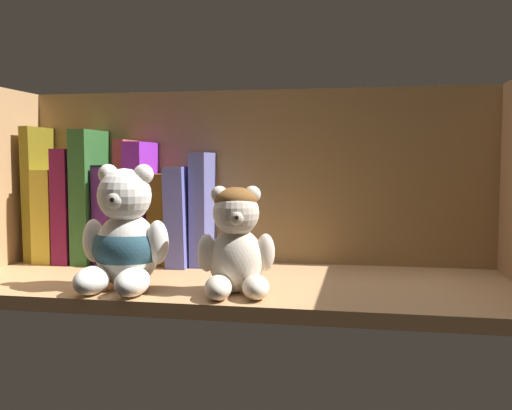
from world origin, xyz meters
TOP-DOWN VIEW (x-y plane):
  - shelf_board at (0.00, 0.00)cm, footprint 82.15×31.71cm
  - shelf_back_panel at (0.00, 16.45)cm, footprint 84.55×1.20cm
  - book_0 at (-38.69, 12.88)cm, footprint 2.02×12.09cm
  - book_1 at (-35.60, 12.88)cm, footprint 3.51×13.89cm
  - book_2 at (-31.95, 12.88)cm, footprint 2.89×14.54cm
  - book_3 at (-28.49, 12.88)cm, footprint 3.11×14.25cm
  - book_4 at (-24.93, 12.88)cm, footprint 3.11×11.90cm
  - book_5 at (-21.99, 12.88)cm, footprint 1.87×9.70cm
  - book_6 at (-19.02, 12.88)cm, footprint 3.17×13.04cm
  - book_7 at (-15.37, 12.88)cm, footprint 3.22×10.22cm
  - book_8 at (-11.61, 12.88)cm, footprint 3.80×13.80cm
  - book_9 at (-8.10, 12.88)cm, footprint 2.72×10.48cm
  - teddy_bear_larger at (-13.72, -8.67)cm, footprint 12.68×13.17cm
  - teddy_bear_smaller at (2.34, -8.85)cm, footprint 11.13×11.43cm

SIDE VIEW (x-z plane):
  - shelf_board at x=0.00cm, z-range 0.00..2.00cm
  - teddy_bear_larger at x=-13.72cm, z-range 0.13..17.64cm
  - teddy_bear_smaller at x=2.34cm, z-range 1.62..16.22cm
  - book_7 at x=-15.37cm, z-range 2.00..17.72cm
  - book_1 at x=-35.60cm, z-range 2.00..18.41cm
  - book_4 at x=-24.93cm, z-range 2.00..18.82cm
  - book_8 at x=-11.61cm, z-range 1.96..19.01cm
  - book_9 at x=-8.10cm, z-range 2.00..21.39cm
  - book_2 at x=-31.95cm, z-range 2.00..22.02cm
  - book_6 at x=-19.02cm, z-range 2.00..23.20cm
  - book_5 at x=-21.99cm, z-range 2.00..23.63cm
  - book_3 at x=-28.49cm, z-range 2.00..25.33cm
  - book_0 at x=-38.69cm, z-range 1.99..25.99cm
  - shelf_back_panel at x=0.00cm, z-range 0.00..32.36cm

